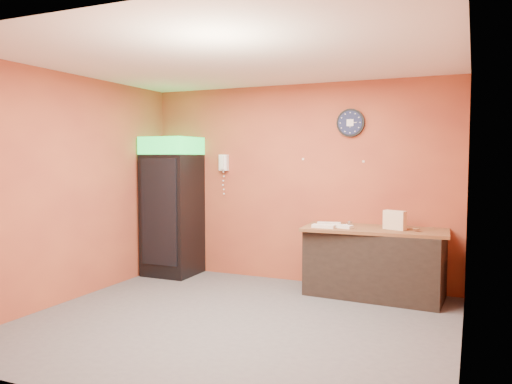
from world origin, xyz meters
The scene contains 15 objects.
floor centered at (0.00, 0.00, 0.00)m, with size 4.50×4.50×0.00m, color #47474C.
back_wall centered at (0.00, 2.00, 1.40)m, with size 4.50×0.02×2.80m, color #AF5431.
left_wall centered at (-2.25, 0.00, 1.40)m, with size 0.02×4.00×2.80m, color #AF5431.
right_wall centered at (2.25, 0.00, 1.40)m, with size 0.02×4.00×2.80m, color #AF5431.
ceiling centered at (0.00, 0.00, 2.80)m, with size 4.50×4.00×0.02m, color white.
beverage_cooler centered at (-1.85, 1.60, 1.01)m, with size 0.73×0.75×2.08m.
prep_counter centered at (1.18, 1.63, 0.42)m, with size 1.68×0.75×0.84m, color black.
wall_clock centered at (0.77, 1.97, 2.24)m, with size 0.38×0.06×0.38m.
wall_phone centered at (-1.14, 1.95, 1.70)m, with size 0.13×0.11×0.24m.
butcher_paper centered at (1.18, 1.63, 0.86)m, with size 1.78×0.78×0.04m, color brown.
sub_roll_stack centered at (1.43, 1.59, 1.00)m, with size 0.30×0.19×0.24m.
wrapped_sandwich_left centered at (0.58, 1.39, 0.90)m, with size 0.29×0.11×0.04m, color silver.
wrapped_sandwich_mid centered at (0.80, 1.47, 0.90)m, with size 0.27×0.11×0.04m, color silver.
wrapped_sandwich_right centered at (0.59, 1.62, 0.90)m, with size 0.30×0.12×0.04m, color silver.
kitchen_tool centered at (0.85, 1.69, 0.91)m, with size 0.06×0.06×0.06m, color silver.
Camera 1 is at (2.31, -4.73, 1.78)m, focal length 35.00 mm.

